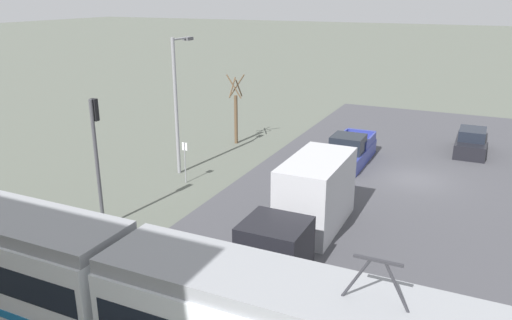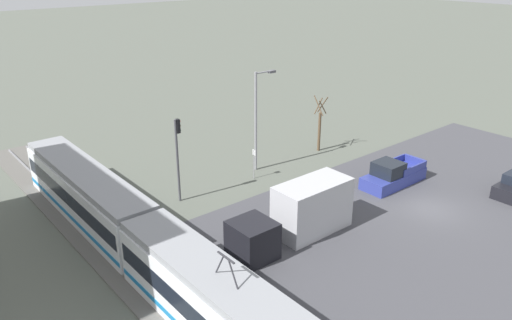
% 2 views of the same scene
% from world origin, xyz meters
% --- Properties ---
extents(ground_plane, '(320.00, 320.00, 0.00)m').
position_xyz_m(ground_plane, '(0.00, 0.00, 0.00)').
color(ground_plane, '#565B51').
extents(road_surface, '(17.87, 36.64, 0.08)m').
position_xyz_m(road_surface, '(0.00, 0.00, 0.04)').
color(road_surface, '#424247').
rests_on(road_surface, ground).
extents(light_rail_tram, '(29.42, 2.69, 4.43)m').
position_xyz_m(light_rail_tram, '(5.95, 17.82, 1.68)').
color(light_rail_tram, white).
rests_on(light_rail_tram, ground).
extents(box_truck, '(2.34, 8.19, 3.18)m').
position_xyz_m(box_truck, '(3.10, 9.18, 1.55)').
color(box_truck, black).
rests_on(box_truck, ground).
extents(pickup_truck, '(2.04, 5.42, 1.90)m').
position_xyz_m(pickup_truck, '(3.98, -1.29, 0.80)').
color(pickup_truck, navy).
rests_on(pickup_truck, ground).
extents(sedan_car_0, '(1.88, 4.24, 1.60)m').
position_xyz_m(sedan_car_0, '(-2.69, -6.71, 0.74)').
color(sedan_car_0, black).
rests_on(sedan_car_0, ground).
extents(traffic_light_pole, '(0.28, 0.47, 5.85)m').
position_xyz_m(traffic_light_pole, '(11.79, 12.00, 3.75)').
color(traffic_light_pole, '#47474C').
rests_on(traffic_light_pole, ground).
extents(street_tree, '(1.15, 0.95, 4.86)m').
position_xyz_m(street_tree, '(12.43, -2.34, 2.21)').
color(street_tree, brown).
rests_on(street_tree, ground).
extents(street_lamp_near_crossing, '(0.36, 1.95, 7.79)m').
position_xyz_m(street_lamp_near_crossing, '(12.66, 4.35, 4.52)').
color(street_lamp_near_crossing, gray).
rests_on(street_lamp_near_crossing, ground).
extents(no_parking_sign, '(0.32, 0.08, 2.33)m').
position_xyz_m(no_parking_sign, '(11.42, 5.76, 1.42)').
color(no_parking_sign, gray).
rests_on(no_parking_sign, ground).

